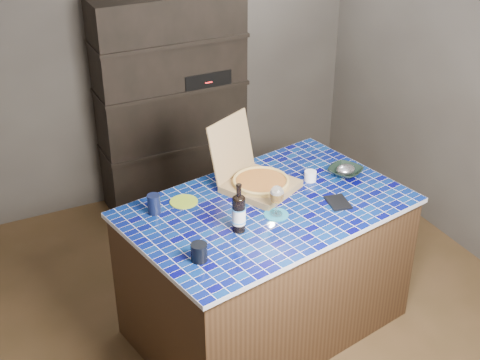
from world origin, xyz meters
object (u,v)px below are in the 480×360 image
kitchen_island (266,267)px  wine_glass (277,195)px  pizza_box (258,180)px  mead_bottle (239,213)px  dvd_case (338,202)px  bowl (345,171)px

kitchen_island → wine_glass: wine_glass is taller
kitchen_island → pizza_box: 0.57m
mead_bottle → wine_glass: bearing=10.1°
pizza_box → dvd_case: 0.52m
kitchen_island → pizza_box: size_ratio=3.13×
wine_glass → bowl: wine_glass is taller
mead_bottle → wine_glass: size_ratio=1.58×
pizza_box → mead_bottle: size_ratio=1.96×
pizza_box → mead_bottle: (-0.32, -0.38, 0.06)m
kitchen_island → dvd_case: (0.40, -0.17, 0.47)m
kitchen_island → mead_bottle: bearing=-159.9°
mead_bottle → wine_glass: (0.27, 0.05, 0.02)m
dvd_case → wine_glass: bearing=-176.6°
pizza_box → dvd_case: size_ratio=3.52×
kitchen_island → wine_glass: size_ratio=9.68×
wine_glass → bowl: size_ratio=0.92×
dvd_case → bowl: 0.37m
kitchen_island → bowl: size_ratio=8.89×
mead_bottle → wine_glass: mead_bottle is taller
mead_bottle → bowl: mead_bottle is taller
pizza_box → dvd_case: bearing=-74.2°
wine_glass → bowl: 0.70m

